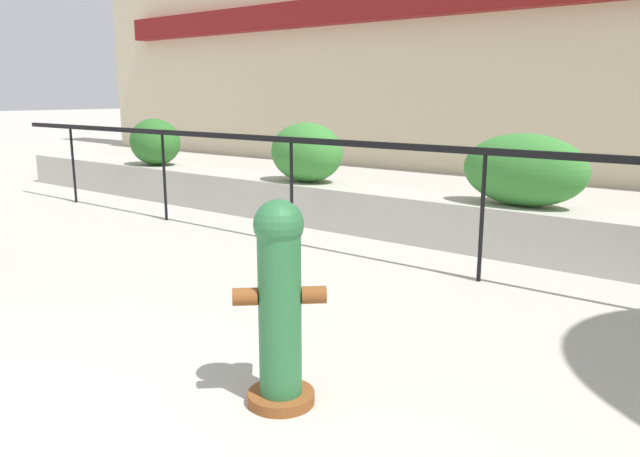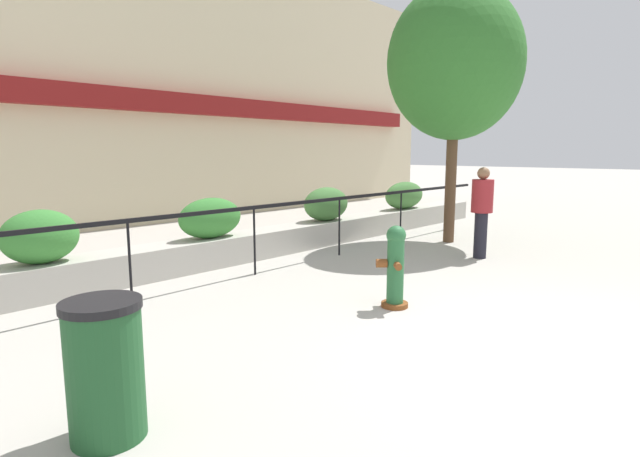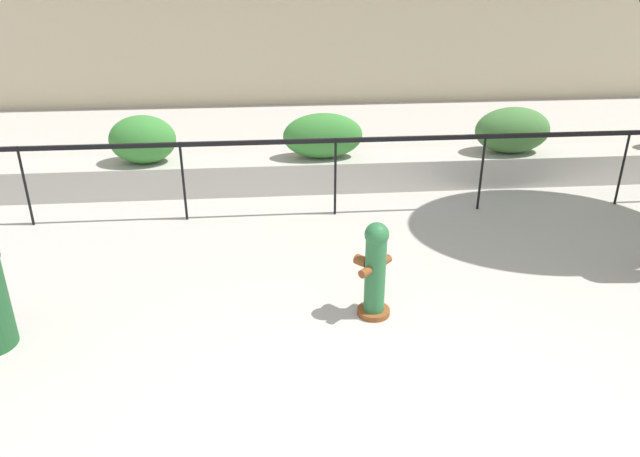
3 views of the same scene
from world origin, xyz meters
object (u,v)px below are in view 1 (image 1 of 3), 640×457
hedge_bush_2 (524,170)px  fire_hydrant (280,302)px  hedge_bush_1 (306,152)px  hedge_bush_0 (155,142)px

hedge_bush_2 → fire_hydrant: 3.80m
hedge_bush_1 → hedge_bush_2: (2.78, 0.00, -0.01)m
fire_hydrant → hedge_bush_2: bearing=93.0°
hedge_bush_2 → fire_hydrant: hedge_bush_2 is taller
hedge_bush_0 → fire_hydrant: 7.13m
hedge_bush_1 → fire_hydrant: (2.98, -3.78, -0.32)m
hedge_bush_0 → hedge_bush_1: bearing=0.0°
hedge_bush_2 → hedge_bush_0: bearing=180.0°
hedge_bush_0 → hedge_bush_2: (5.84, 0.00, -0.00)m
hedge_bush_1 → hedge_bush_2: size_ratio=0.81×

